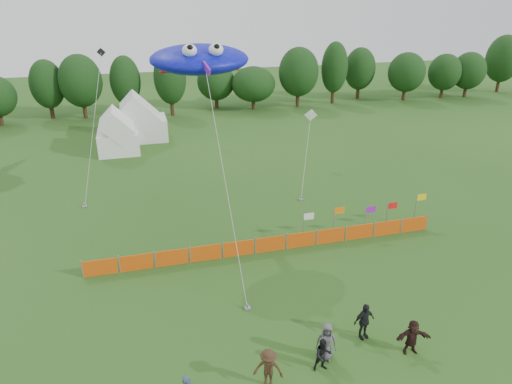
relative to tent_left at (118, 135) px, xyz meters
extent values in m
plane|color=#234C16|center=(7.50, -30.47, -1.76)|extent=(160.00, 160.00, 0.00)
cylinder|color=#382314|center=(-13.74, 14.03, -0.81)|extent=(0.50, 0.50, 1.91)
cylinder|color=#382314|center=(-8.22, 15.75, -0.58)|extent=(0.50, 0.50, 2.38)
ellipsoid|color=black|center=(-8.22, 15.75, 2.53)|extent=(4.09, 4.09, 5.35)
cylinder|color=#382314|center=(-4.24, 14.92, -0.48)|extent=(0.50, 0.50, 2.57)
ellipsoid|color=black|center=(-4.24, 14.92, 2.88)|extent=(5.20, 5.20, 5.79)
cylinder|color=#382314|center=(1.06, 14.86, -0.53)|extent=(0.50, 0.50, 2.46)
ellipsoid|color=black|center=(1.06, 14.86, 2.68)|extent=(3.78, 3.78, 5.55)
cylinder|color=#382314|center=(6.52, 13.45, -0.43)|extent=(0.50, 0.50, 2.66)
ellipsoid|color=black|center=(6.52, 13.45, 3.05)|extent=(4.05, 4.05, 5.99)
cylinder|color=#382314|center=(12.78, 16.06, -0.77)|extent=(0.50, 0.50, 1.98)
ellipsoid|color=black|center=(12.78, 16.06, 1.81)|extent=(5.06, 5.06, 4.46)
cylinder|color=#382314|center=(17.49, 14.10, -0.84)|extent=(0.50, 0.50, 1.86)
ellipsoid|color=black|center=(17.49, 14.10, 1.59)|extent=(5.86, 5.86, 4.18)
cylinder|color=#382314|center=(23.78, 13.91, -0.46)|extent=(0.50, 0.50, 2.62)
ellipsoid|color=black|center=(23.78, 13.91, 2.96)|extent=(5.41, 5.41, 5.89)
cylinder|color=#382314|center=(29.28, 14.53, -0.37)|extent=(0.50, 0.50, 2.78)
ellipsoid|color=black|center=(29.28, 14.53, 3.26)|extent=(3.67, 3.67, 6.26)
cylinder|color=#382314|center=(34.17, 16.42, -0.56)|extent=(0.50, 0.50, 2.42)
ellipsoid|color=black|center=(34.17, 16.42, 2.60)|extent=(4.46, 4.46, 5.44)
cylinder|color=#382314|center=(40.19, 13.67, -0.65)|extent=(0.50, 0.50, 2.24)
ellipsoid|color=black|center=(40.19, 13.67, 2.27)|extent=(5.26, 5.26, 5.03)
cylinder|color=#382314|center=(46.59, 13.69, -0.71)|extent=(0.50, 0.50, 2.10)
ellipsoid|color=black|center=(46.59, 13.69, 2.03)|extent=(4.74, 4.74, 4.73)
cylinder|color=#382314|center=(50.35, 13.22, -0.68)|extent=(0.50, 0.50, 2.16)
ellipsoid|color=black|center=(50.35, 13.22, 2.14)|extent=(4.88, 4.88, 4.87)
cylinder|color=#382314|center=(57.79, 15.07, -0.34)|extent=(0.50, 0.50, 2.85)
ellipsoid|color=black|center=(57.79, 15.07, 3.39)|extent=(5.19, 5.19, 6.42)
cube|color=white|center=(0.00, 0.00, -0.70)|extent=(3.89, 3.89, 2.14)
cube|color=silver|center=(2.36, 3.94, -0.61)|extent=(5.24, 4.20, 2.31)
cube|color=#CD4A0B|center=(-0.95, -22.07, -1.26)|extent=(1.90, 0.06, 1.00)
cube|color=#CD4A0B|center=(1.05, -22.07, -1.26)|extent=(1.90, 0.06, 1.00)
cube|color=#CD4A0B|center=(3.05, -22.07, -1.26)|extent=(1.90, 0.06, 1.00)
cube|color=#CD4A0B|center=(5.05, -22.07, -1.26)|extent=(1.90, 0.06, 1.00)
cube|color=#CD4A0B|center=(7.05, -22.07, -1.26)|extent=(1.90, 0.06, 1.00)
cube|color=#CD4A0B|center=(9.05, -22.07, -1.26)|extent=(1.90, 0.06, 1.00)
cube|color=#CD4A0B|center=(11.05, -22.07, -1.26)|extent=(1.90, 0.06, 1.00)
cube|color=#CD4A0B|center=(13.05, -22.07, -1.26)|extent=(1.90, 0.06, 1.00)
cube|color=#CD4A0B|center=(15.05, -22.07, -1.26)|extent=(1.90, 0.06, 1.00)
cube|color=#CD4A0B|center=(17.05, -22.07, -1.26)|extent=(1.90, 0.06, 1.00)
cube|color=#CD4A0B|center=(19.05, -22.07, -1.26)|extent=(1.90, 0.06, 1.00)
cylinder|color=gray|center=(11.50, -21.21, -0.84)|extent=(0.06, 0.06, 1.84)
cube|color=white|center=(11.85, -21.21, -0.15)|extent=(0.70, 0.02, 0.45)
cylinder|color=gray|center=(13.50, -21.42, -0.72)|extent=(0.06, 0.06, 2.09)
cube|color=orange|center=(13.85, -21.42, 0.10)|extent=(0.70, 0.02, 0.45)
cylinder|color=gray|center=(15.50, -21.84, -0.71)|extent=(0.06, 0.06, 2.11)
cube|color=purple|center=(15.85, -21.84, 0.12)|extent=(0.70, 0.02, 0.45)
cylinder|color=gray|center=(17.50, -21.14, -0.85)|extent=(0.06, 0.06, 1.82)
cube|color=red|center=(17.85, -21.14, -0.17)|extent=(0.70, 0.02, 0.45)
cylinder|color=gray|center=(19.50, -21.35, -0.62)|extent=(0.06, 0.06, 2.30)
cube|color=yellow|center=(19.85, -21.35, 0.31)|extent=(0.70, 0.02, 0.45)
imported|color=black|center=(8.42, -31.87, -0.99)|extent=(0.80, 0.65, 1.56)
imported|color=#392416|center=(5.94, -32.16, -0.84)|extent=(1.37, 1.10, 1.86)
imported|color=black|center=(11.00, -30.51, -0.84)|extent=(1.14, 0.61, 1.84)
imported|color=#4A4A4F|center=(8.80, -31.30, -0.85)|extent=(1.05, 0.87, 1.84)
imported|color=black|center=(12.60, -31.93, -0.92)|extent=(1.62, 0.73, 1.68)
ellipsoid|color=#0F15D7|center=(5.88, -17.79, 9.32)|extent=(6.51, 5.31, 2.07)
sphere|color=white|center=(5.14, -19.08, 9.96)|extent=(0.83, 0.83, 0.83)
sphere|color=white|center=(6.62, -19.08, 9.96)|extent=(0.83, 0.83, 0.83)
ellipsoid|color=red|center=(4.30, -17.60, 8.78)|extent=(1.74, 0.76, 0.27)
ellipsoid|color=red|center=(7.46, -17.60, 8.78)|extent=(1.74, 0.76, 0.27)
cube|color=purple|center=(5.88, -20.07, 9.12)|extent=(0.37, 0.96, 0.70)
cylinder|color=#A5A5A5|center=(6.11, -23.45, 3.63)|extent=(0.48, 7.42, 10.80)
cube|color=gray|center=(6.34, -27.14, -1.71)|extent=(0.30, 0.30, 0.10)
cube|color=white|center=(17.12, -7.68, 2.74)|extent=(1.14, 0.32, 1.14)
cylinder|color=#A5A5A5|center=(15.31, -11.57, 0.49)|extent=(3.66, 7.81, 4.54)
cube|color=gray|center=(13.50, -15.47, -1.71)|extent=(0.30, 0.30, 0.10)
cube|color=black|center=(-0.32, -4.48, 8.37)|extent=(0.73, 0.22, 0.73)
cylinder|color=#A5A5A5|center=(-1.41, -8.47, 3.30)|extent=(2.22, 8.01, 10.16)
cube|color=gray|center=(-2.50, -12.47, -1.71)|extent=(0.30, 0.30, 0.10)
camera|label=1|loc=(1.90, -45.33, 12.98)|focal=32.00mm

